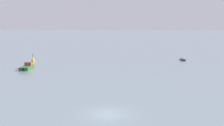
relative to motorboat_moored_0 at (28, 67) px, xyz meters
The scene contains 4 objects.
ground_plane 35.83m from the motorboat_moored_0, 52.54° to the right, with size 800.00×800.00×0.00m, color slate.
motorboat_moored_0 is the anchor object (origin of this frame).
rowboat_moored_0 40.92m from the motorboat_moored_0, 25.38° to the left, with size 1.72×3.26×0.49m.
channel_buoy 10.79m from the motorboat_moored_0, 107.15° to the left, with size 0.90×0.90×2.30m.
Camera 1 is at (3.61, -28.65, 10.17)m, focal length 42.67 mm.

